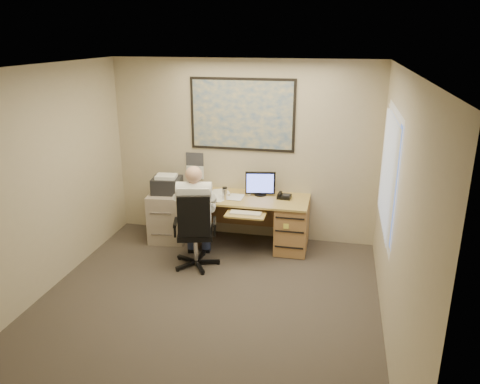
% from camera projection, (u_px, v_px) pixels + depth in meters
% --- Properties ---
extents(room_shell, '(4.00, 4.50, 2.70)m').
position_uv_depth(room_shell, '(199.00, 201.00, 4.93)').
color(room_shell, '#39332C').
rests_on(room_shell, ground).
extents(desk, '(1.60, 0.97, 1.10)m').
position_uv_depth(desk, '(276.00, 219.00, 6.86)').
color(desk, tan).
rests_on(desk, ground).
extents(world_map, '(1.56, 0.03, 1.06)m').
position_uv_depth(world_map, '(242.00, 115.00, 6.82)').
color(world_map, '#1E4C93').
rests_on(world_map, room_shell).
extents(wall_calendar, '(0.28, 0.01, 0.42)m').
position_uv_depth(wall_calendar, '(195.00, 166.00, 7.24)').
color(wall_calendar, white).
rests_on(wall_calendar, room_shell).
extents(window_blinds, '(0.06, 1.40, 1.30)m').
position_uv_depth(window_blinds, '(389.00, 173.00, 5.21)').
color(window_blinds, beige).
rests_on(window_blinds, room_shell).
extents(filing_cabinet, '(0.61, 0.70, 1.03)m').
position_uv_depth(filing_cabinet, '(169.00, 211.00, 7.16)').
color(filing_cabinet, '#A39483').
rests_on(filing_cabinet, ground).
extents(office_chair, '(0.79, 0.79, 1.08)m').
position_uv_depth(office_chair, '(194.00, 245.00, 6.31)').
color(office_chair, black).
rests_on(office_chair, ground).
extents(person, '(0.75, 0.94, 1.40)m').
position_uv_depth(person, '(196.00, 217.00, 6.26)').
color(person, white).
rests_on(person, office_chair).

